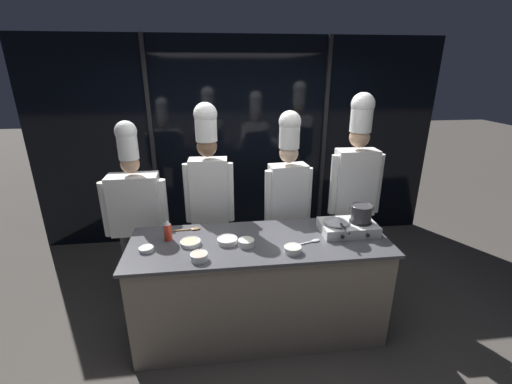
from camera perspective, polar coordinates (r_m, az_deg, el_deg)
The scene contains 19 objects.
ground_plane at distance 3.49m, azimuth 0.54°, elevation -21.69°, with size 24.00×24.00×0.00m, color #47423D.
window_wall_back at distance 4.63m, azimuth -2.61°, elevation 8.02°, with size 5.35×0.09×2.70m.
demo_counter at distance 3.19m, azimuth 0.57°, elevation -15.44°, with size 2.21×0.78×0.93m.
portable_stove at distance 3.18m, azimuth 15.06°, elevation -5.65°, with size 0.49×0.34×0.10m.
frying_pan at distance 3.10m, azimuth 13.28°, elevation -4.57°, with size 0.23×0.40×0.05m.
stock_pot at distance 3.17m, azimuth 17.16°, elevation -3.35°, with size 0.21×0.18×0.15m.
squeeze_bottle_chili at distance 3.01m, azimuth -14.50°, elevation -6.23°, with size 0.07×0.07×0.18m.
prep_bowl_bean_sprouts at distance 2.85m, azimuth -1.65°, elevation -8.37°, with size 0.14×0.14×0.06m.
prep_bowl_noodles at distance 2.78m, azimuth 6.13°, elevation -9.41°, with size 0.14×0.14×0.05m.
prep_bowl_shrimp at distance 2.69m, azimuth -9.47°, elevation -10.52°, with size 0.14×0.14×0.06m.
prep_bowl_onion at distance 2.91m, azimuth -4.79°, elevation -8.01°, with size 0.17×0.17×0.04m.
prep_bowl_ginger at distance 2.92m, azimuth -10.86°, elevation -8.25°, with size 0.17×0.17×0.04m.
prep_bowl_garlic at distance 2.92m, azimuth -17.84°, elevation -8.99°, with size 0.12×0.12×0.03m.
serving_spoon_slotted at distance 2.96m, azimuth 9.38°, elevation -8.11°, with size 0.23×0.10×0.02m.
serving_spoon_solid at distance 3.18m, azimuth -10.68°, elevation -6.08°, with size 0.28×0.06×0.02m.
chef_head at distance 3.60m, azimuth -19.45°, elevation -2.20°, with size 0.63×0.26×1.87m.
chef_sous at distance 3.45m, azimuth -7.86°, elevation 1.25°, with size 0.49×0.22×2.02m.
chef_line at distance 3.46m, azimuth 5.30°, elevation 0.36°, with size 0.49×0.23×1.94m.
chef_pastry at distance 3.71m, azimuth 16.22°, elevation 2.32°, with size 0.55×0.23×2.10m.
Camera 1 is at (-0.35, -2.57, 2.33)m, focal length 24.00 mm.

